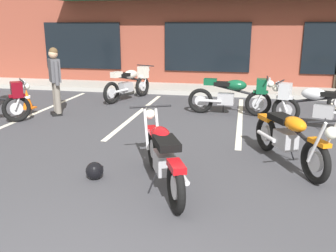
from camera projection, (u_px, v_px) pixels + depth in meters
The scene contains 12 objects.
ground_plane at pixel (155, 166), 5.83m from camera, with size 80.00×80.00×0.00m, color #3D3D42.
sidewalk_kerb at pixel (204, 89), 12.45m from camera, with size 22.00×1.80×0.14m, color #A8A59E.
brick_storefront_building at pixel (214, 31), 15.42m from camera, with size 17.65×6.82×3.92m.
painted_stall_lines at pixel (188, 116), 9.07m from camera, with size 7.89×4.80×0.01m.
motorcycle_foreground_classic at pixel (163, 155), 4.97m from camera, with size 1.16×1.97×0.98m.
motorcycle_red_sportbike at pixel (234, 94), 9.03m from camera, with size 2.11×0.66×0.98m.
motorcycle_black_cruiser at pixel (315, 104), 7.86m from camera, with size 2.03×1.02×0.98m.
motorcycle_silver_naked at pixel (130, 82), 10.97m from camera, with size 1.09×2.00×0.98m.
motorcycle_cream_vintage at pixel (289, 138), 5.74m from camera, with size 1.18×1.96×0.98m.
person_in_shorts_foreground at pixel (55, 77), 8.91m from camera, with size 0.46×0.52×1.68m.
helmet_on_pavement at pixel (95, 171), 5.30m from camera, with size 0.26×0.26×0.26m.
traffic_cone at pixel (27, 99), 9.80m from camera, with size 0.34×0.34×0.53m.
Camera 1 is at (1.31, -1.89, 2.18)m, focal length 38.71 mm.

